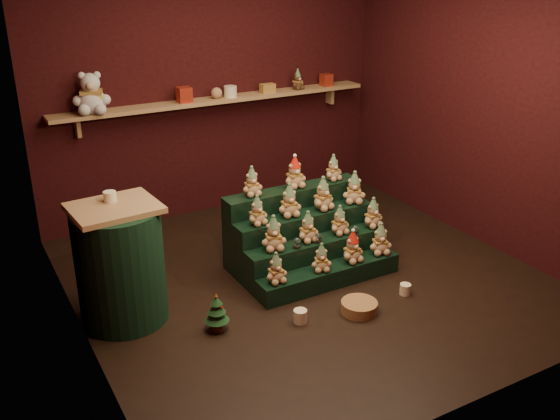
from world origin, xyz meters
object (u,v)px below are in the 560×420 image
snow_globe_c (355,229)px  mini_christmas_tree (217,312)px  riser_tier_front (330,276)px  snow_globe_a (297,243)px  white_bear (91,87)px  mug_left (300,316)px  brown_bear (298,80)px  mug_right (405,289)px  snow_globe_b (318,238)px  side_table (120,264)px  wicker_basket (359,307)px

snow_globe_c → mini_christmas_tree: bearing=-168.0°
riser_tier_front → snow_globe_a: bearing=147.5°
riser_tier_front → white_bear: white_bear is taller
mug_left → white_bear: bearing=110.6°
mug_left → brown_bear: (1.41, 2.44, 1.38)m
snow_globe_a → mini_christmas_tree: bearing=-160.3°
riser_tier_front → mug_right: riser_tier_front is taller
mini_christmas_tree → white_bear: white_bear is taller
mug_left → white_bear: white_bear is taller
snow_globe_b → brown_bear: brown_bear is taller
snow_globe_b → mini_christmas_tree: bearing=-164.0°
side_table → white_bear: bearing=75.8°
snow_globe_a → brown_bear: brown_bear is taller
snow_globe_a → snow_globe_c: size_ratio=1.20×
mug_right → white_bear: white_bear is taller
snow_globe_a → snow_globe_b: snow_globe_a is taller
riser_tier_front → snow_globe_a: (-0.25, 0.16, 0.32)m
mug_left → white_bear: (-0.92, 2.44, 1.52)m
side_table → mug_right: size_ratio=10.18×
mini_christmas_tree → snow_globe_a: bearing=19.7°
snow_globe_c → white_bear: bearing=134.4°
mini_christmas_tree → brown_bear: 3.27m
snow_globe_c → mug_left: 1.14m
snow_globe_c → wicker_basket: (-0.42, -0.67, -0.35)m
white_bear → snow_globe_a: bearing=-40.9°
snow_globe_b → brown_bear: 2.32m
riser_tier_front → snow_globe_a: size_ratio=14.58×
snow_globe_c → mini_christmas_tree: snow_globe_c is taller
riser_tier_front → white_bear: (-1.47, 2.04, 1.48)m
side_table → mug_left: size_ratio=8.96×
riser_tier_front → brown_bear: (0.87, 2.04, 1.34)m
mug_right → riser_tier_front: bearing=136.1°
snow_globe_c → mug_left: (-0.93, -0.56, -0.34)m
riser_tier_front → wicker_basket: riser_tier_front is taller
snow_globe_c → mug_right: 0.73m
side_table → snow_globe_a: bearing=-11.6°
snow_globe_a → side_table: 1.53m
riser_tier_front → side_table: side_table is taller
mug_left → snow_globe_a: bearing=62.1°
snow_globe_a → mug_right: (0.74, -0.63, -0.36)m
snow_globe_c → mini_christmas_tree: size_ratio=0.24×
riser_tier_front → brown_bear: size_ratio=6.27×
snow_globe_c → snow_globe_b: bearing=180.0°
snow_globe_c → mug_left: snow_globe_c is taller
mug_left → mug_right: 1.04m
white_bear → mini_christmas_tree: bearing=-66.4°
snow_globe_a → mini_christmas_tree: snow_globe_a is taller
riser_tier_front → white_bear: bearing=125.7°
riser_tier_front → mug_left: size_ratio=12.57×
side_table → mini_christmas_tree: (0.58, -0.53, -0.33)m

